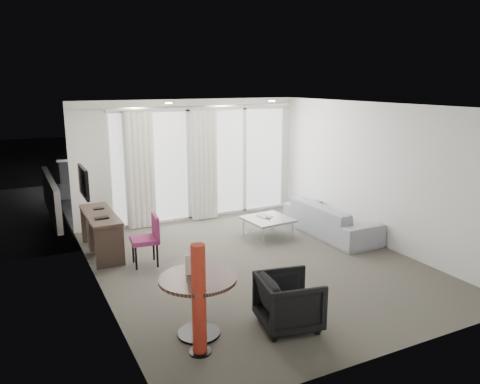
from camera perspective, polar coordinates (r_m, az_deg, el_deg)
name	(u,v)px	position (r m, az deg, el deg)	size (l,w,h in m)	color
floor	(256,263)	(7.89, 1.98, -8.70)	(5.00, 6.00, 0.00)	#49463D
ceiling	(257,105)	(7.33, 2.14, 10.50)	(5.00, 6.00, 0.00)	white
wall_left	(97,206)	(6.71, -17.05, -1.60)	(0.00, 6.00, 2.60)	silver
wall_right	(376,174)	(8.95, 16.25, 2.11)	(0.00, 6.00, 2.60)	silver
wall_front	(394,244)	(5.18, 18.28, -6.06)	(5.00, 0.00, 2.60)	silver
window_panel	(203,164)	(10.30, -4.47, 3.45)	(4.00, 0.02, 2.38)	white
window_frame	(204,164)	(10.29, -4.44, 3.44)	(4.10, 0.06, 2.44)	white
curtain_left	(140,171)	(9.70, -12.06, 2.58)	(0.60, 0.20, 2.38)	silver
curtain_right	(204,165)	(10.13, -4.38, 3.29)	(0.60, 0.20, 2.38)	silver
curtain_track	(192,107)	(9.90, -5.87, 10.31)	(4.80, 0.04, 0.04)	#B2B2B7
downlight_a	(169,103)	(8.44, -8.69, 10.67)	(0.12, 0.12, 0.02)	#FFE0B2
downlight_b	(272,101)	(9.31, 3.91, 11.02)	(0.12, 0.12, 0.02)	#FFE0B2
desk	(101,233)	(8.58, -16.55, -4.87)	(0.48, 1.55, 0.73)	#372921
tv	(83,182)	(8.10, -18.54, 1.16)	(0.05, 0.80, 0.50)	black
desk_chair	(144,241)	(7.85, -11.57, -5.83)	(0.46, 0.43, 0.84)	#832454
round_table	(198,306)	(5.72, -5.11, -13.70)	(0.92, 0.92, 0.74)	#3B231B
menu_card	(191,276)	(5.65, -5.99, -10.12)	(0.13, 0.02, 0.25)	white
red_lamp	(199,300)	(5.25, -5.02, -12.99)	(0.26, 0.26, 1.28)	#A12A19
tub_armchair	(289,302)	(5.91, 5.99, -13.14)	(0.71, 0.73, 0.66)	black
coffee_table	(268,227)	(9.15, 3.40, -4.32)	(0.84, 0.84, 0.38)	gray
remote	(268,219)	(9.08, 3.40, -3.33)	(0.05, 0.15, 0.02)	black
magazine	(264,217)	(9.21, 3.00, -3.09)	(0.22, 0.28, 0.02)	gray
sofa	(331,219)	(9.41, 11.02, -3.23)	(2.18, 0.85, 0.64)	#91929E
terrace_slab	(182,204)	(11.95, -7.12, -1.41)	(5.60, 3.00, 0.12)	#4D4D50
rattan_chair_a	(198,179)	(12.41, -5.12, 1.54)	(0.60, 0.60, 0.87)	brown
rattan_chair_b	(246,176)	(12.74, 0.72, 1.99)	(0.62, 0.62, 0.91)	brown
rattan_table	(227,195)	(11.30, -1.58, -0.40)	(0.56, 0.56, 0.56)	brown
balustrade	(163,172)	(13.17, -9.32, 2.39)	(5.50, 0.06, 1.05)	#B2B2B7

